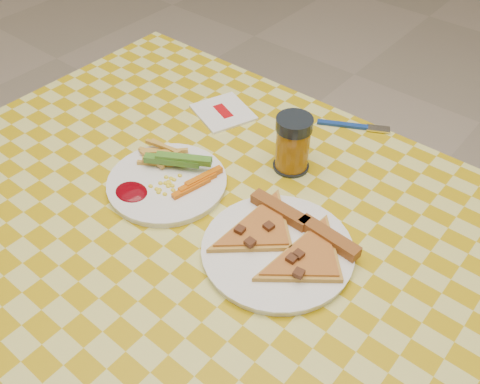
# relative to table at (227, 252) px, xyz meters

# --- Properties ---
(table) EXTENTS (1.28, 0.88, 0.76)m
(table) POSITION_rel_table_xyz_m (0.00, 0.00, 0.00)
(table) COLOR white
(table) RESTS_ON ground
(plate_left) EXTENTS (0.25, 0.25, 0.01)m
(plate_left) POSITION_rel_table_xyz_m (-0.16, 0.01, 0.08)
(plate_left) COLOR white
(plate_left) RESTS_ON table
(plate_right) EXTENTS (0.26, 0.26, 0.01)m
(plate_right) POSITION_rel_table_xyz_m (0.11, 0.01, 0.08)
(plate_right) COLOR white
(plate_right) RESTS_ON table
(fries_veggies) EXTENTS (0.20, 0.18, 0.04)m
(fries_veggies) POSITION_rel_table_xyz_m (-0.16, 0.02, 0.10)
(fries_veggies) COLOR gold
(fries_veggies) RESTS_ON plate_left
(pizza_slices) EXTENTS (0.25, 0.23, 0.02)m
(pizza_slices) POSITION_rel_table_xyz_m (0.11, 0.02, 0.09)
(pizza_slices) COLOR gold
(pizza_slices) RESTS_ON plate_right
(drink_glass) EXTENTS (0.07, 0.07, 0.12)m
(drink_glass) POSITION_rel_table_xyz_m (-0.01, 0.20, 0.13)
(drink_glass) COLOR black
(drink_glass) RESTS_ON table
(napkin) EXTENTS (0.15, 0.15, 0.01)m
(napkin) POSITION_rel_table_xyz_m (-0.23, 0.26, 0.08)
(napkin) COLOR white
(napkin) RESTS_ON table
(fork) EXTENTS (0.15, 0.09, 0.01)m
(fork) POSITION_rel_table_xyz_m (0.02, 0.40, 0.08)
(fork) COLOR navy
(fork) RESTS_ON table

